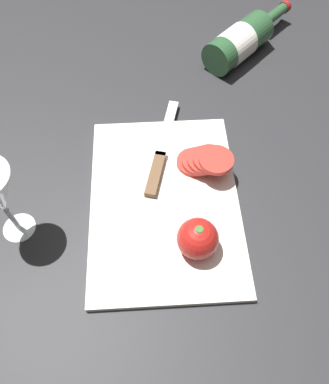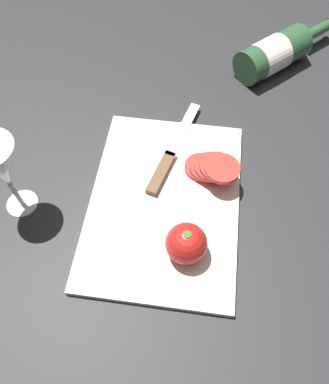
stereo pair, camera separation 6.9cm
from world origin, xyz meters
name	(u,v)px [view 1 (the left image)]	position (x,y,z in m)	size (l,w,h in m)	color
ground_plane	(171,179)	(0.00, 0.00, 0.00)	(3.00, 3.00, 0.00)	#28282B
cutting_board	(164,202)	(0.06, -0.02, 0.01)	(0.40, 0.28, 0.01)	silver
wine_bottle	(240,41)	(-0.37, 0.20, 0.04)	(0.25, 0.26, 0.08)	#2D5633
whole_tomato	(198,239)	(0.16, 0.03, 0.05)	(0.07, 0.07, 0.07)	red
knife	(158,165)	(-0.02, -0.02, 0.02)	(0.26, 0.09, 0.01)	silver
tomato_slice_stack_near	(204,160)	(-0.02, 0.07, 0.04)	(0.09, 0.11, 0.05)	red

